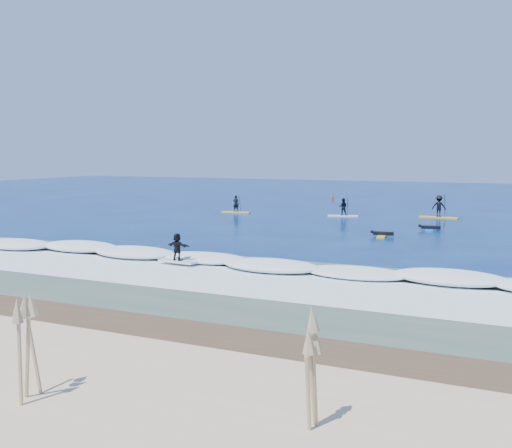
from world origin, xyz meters
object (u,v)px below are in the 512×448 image
at_px(prone_paddler_far, 430,228).
at_px(sup_paddler_center, 343,209).
at_px(wave_surfer, 177,249).
at_px(marker_buoy, 332,198).
at_px(sup_paddler_left, 236,207).
at_px(sup_paddler_right, 439,208).
at_px(prone_paddler_near, 382,234).

bearing_deg(prone_paddler_far, sup_paddler_center, 46.16).
bearing_deg(wave_surfer, prone_paddler_far, 66.99).
bearing_deg(wave_surfer, marker_buoy, 100.48).
bearing_deg(sup_paddler_center, sup_paddler_left, 172.78).
height_order(sup_paddler_left, prone_paddler_far, sup_paddler_left).
height_order(sup_paddler_left, marker_buoy, sup_paddler_left).
height_order(prone_paddler_far, wave_surfer, wave_surfer).
xyz_separation_m(sup_paddler_center, prone_paddler_far, (8.08, -6.28, -0.55)).
height_order(sup_paddler_center, sup_paddler_right, sup_paddler_right).
distance_m(sup_paddler_right, wave_surfer, 28.49).
distance_m(prone_paddler_far, marker_buoy, 26.76).
relative_size(prone_paddler_near, prone_paddler_far, 0.98).
bearing_deg(sup_paddler_left, marker_buoy, 69.07).
bearing_deg(sup_paddler_right, prone_paddler_near, -95.74).
relative_size(sup_paddler_right, marker_buoy, 4.76).
bearing_deg(prone_paddler_far, sup_paddler_right, -4.14).
height_order(prone_paddler_far, marker_buoy, marker_buoy).
relative_size(sup_paddler_right, wave_surfer, 1.59).
relative_size(prone_paddler_far, wave_surfer, 0.98).
bearing_deg(sup_paddler_left, prone_paddler_far, -24.04).
bearing_deg(sup_paddler_left, prone_paddler_near, -39.86).
bearing_deg(prone_paddler_near, prone_paddler_far, -34.74).
height_order(sup_paddler_center, wave_surfer, sup_paddler_center).
distance_m(sup_paddler_center, prone_paddler_near, 12.15).
xyz_separation_m(sup_paddler_left, sup_paddler_right, (17.75, 3.07, 0.30)).
bearing_deg(wave_surfer, prone_paddler_near, 67.38).
bearing_deg(sup_paddler_right, marker_buoy, 137.17).
xyz_separation_m(sup_paddler_left, prone_paddler_near, (15.54, -9.83, -0.44)).
relative_size(sup_paddler_left, prone_paddler_far, 1.35).
distance_m(sup_paddler_right, prone_paddler_far, 8.45).
bearing_deg(wave_surfer, sup_paddler_right, 75.40).
distance_m(prone_paddler_near, marker_buoy, 29.64).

